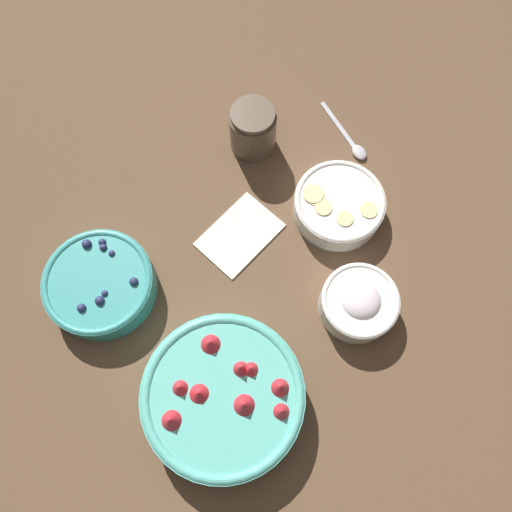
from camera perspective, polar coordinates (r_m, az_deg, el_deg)
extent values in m
plane|color=brown|center=(0.80, -0.04, -2.56)|extent=(4.00, 4.00, 0.00)
cylinder|color=#56B7A8|center=(0.74, -3.73, -15.74)|extent=(0.23, 0.23, 0.06)
torus|color=#56B7A8|center=(0.72, -3.85, -15.61)|extent=(0.23, 0.23, 0.02)
cylinder|color=red|center=(0.73, -3.80, -15.65)|extent=(0.18, 0.18, 0.02)
cone|color=red|center=(0.71, -6.56, -15.34)|extent=(0.04, 0.04, 0.02)
cone|color=red|center=(0.70, 2.95, -17.32)|extent=(0.04, 0.04, 0.02)
cone|color=red|center=(0.71, -1.78, -12.70)|extent=(0.04, 0.04, 0.03)
cone|color=red|center=(0.72, -5.25, -9.92)|extent=(0.05, 0.05, 0.02)
cone|color=red|center=(0.71, -9.73, -18.03)|extent=(0.04, 0.04, 0.02)
cone|color=red|center=(0.71, -8.72, -14.66)|extent=(0.03, 0.03, 0.02)
cone|color=red|center=(0.71, -0.59, -12.80)|extent=(0.03, 0.03, 0.02)
cone|color=red|center=(0.70, -1.36, -16.64)|extent=(0.05, 0.05, 0.03)
cone|color=red|center=(0.70, 2.81, -14.76)|extent=(0.04, 0.04, 0.03)
cylinder|color=teal|center=(0.81, -17.30, -3.17)|extent=(0.17, 0.17, 0.05)
torus|color=teal|center=(0.79, -17.70, -2.76)|extent=(0.17, 0.17, 0.01)
cylinder|color=navy|center=(0.80, -17.56, -2.90)|extent=(0.13, 0.13, 0.01)
sphere|color=navy|center=(0.80, -16.15, 0.27)|extent=(0.01, 0.01, 0.01)
sphere|color=navy|center=(0.78, -16.90, -4.12)|extent=(0.01, 0.01, 0.01)
sphere|color=navy|center=(0.80, -17.05, 0.93)|extent=(0.01, 0.01, 0.01)
sphere|color=navy|center=(0.78, -17.43, -4.91)|extent=(0.01, 0.01, 0.01)
sphere|color=navy|center=(0.81, -17.16, 1.50)|extent=(0.01, 0.01, 0.01)
sphere|color=navy|center=(0.77, -13.79, -2.87)|extent=(0.01, 0.01, 0.01)
sphere|color=navy|center=(0.81, -18.78, 1.29)|extent=(0.02, 0.02, 0.02)
sphere|color=navy|center=(0.78, -19.31, -5.63)|extent=(0.01, 0.01, 0.01)
cylinder|color=silver|center=(0.84, 9.40, 5.69)|extent=(0.15, 0.15, 0.04)
torus|color=silver|center=(0.82, 9.59, 6.22)|extent=(0.15, 0.15, 0.01)
cylinder|color=beige|center=(0.83, 9.53, 6.03)|extent=(0.12, 0.12, 0.01)
cylinder|color=beige|center=(0.81, 7.72, 5.44)|extent=(0.03, 0.03, 0.00)
cylinder|color=beige|center=(0.82, 6.86, 6.66)|extent=(0.03, 0.03, 0.00)
cylinder|color=beige|center=(0.82, 12.76, 5.10)|extent=(0.03, 0.03, 0.00)
cylinder|color=beige|center=(0.81, 10.10, 4.19)|extent=(0.03, 0.03, 0.00)
cylinder|color=beige|center=(0.82, 6.54, 7.03)|extent=(0.03, 0.03, 0.01)
cylinder|color=silver|center=(0.78, 11.59, -5.35)|extent=(0.12, 0.12, 0.05)
torus|color=silver|center=(0.76, 11.88, -4.97)|extent=(0.12, 0.12, 0.01)
cylinder|color=silver|center=(0.77, 11.78, -5.10)|extent=(0.09, 0.09, 0.01)
ellipsoid|color=silver|center=(0.76, 11.88, -4.97)|extent=(0.06, 0.06, 0.03)
cylinder|color=brown|center=(0.87, -0.36, 14.12)|extent=(0.08, 0.08, 0.08)
cylinder|color=#512D1E|center=(0.88, -0.36, 13.90)|extent=(0.06, 0.06, 0.06)
cylinder|color=brown|center=(0.83, -0.38, 15.85)|extent=(0.07, 0.07, 0.01)
cube|color=silver|center=(0.82, -1.88, 2.49)|extent=(0.13, 0.10, 0.01)
cube|color=#B2B2B7|center=(0.94, 9.40, 14.58)|extent=(0.05, 0.11, 0.01)
ellipsoid|color=#B2B2B7|center=(0.91, 11.71, 11.53)|extent=(0.03, 0.04, 0.01)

